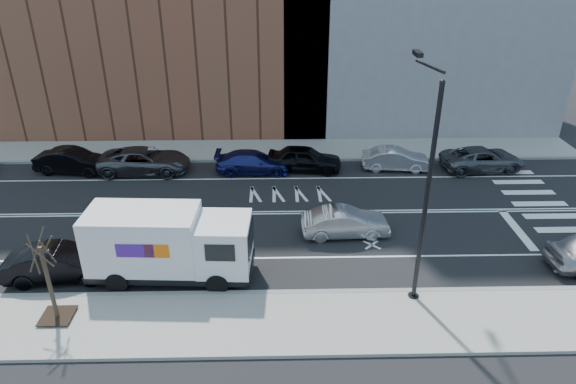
{
  "coord_description": "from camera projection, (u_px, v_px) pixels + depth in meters",
  "views": [
    {
      "loc": [
        1.52,
        -24.05,
        13.31
      ],
      "look_at": [
        2.04,
        -0.33,
        1.4
      ],
      "focal_mm": 32.0,
      "sensor_mm": 36.0,
      "label": 1
    }
  ],
  "objects": [
    {
      "name": "streetlight",
      "position": [
        425.0,
        182.0,
        19.11
      ],
      "size": [
        0.44,
        4.02,
        9.34
      ],
      "color": "black",
      "rests_on": "ground"
    },
    {
      "name": "street_tree",
      "position": [
        51.0,
        290.0,
        19.13
      ],
      "size": [
        1.2,
        1.2,
        3.75
      ],
      "color": "black",
      "rests_on": "ground"
    },
    {
      "name": "far_parked_b",
      "position": [
        73.0,
        161.0,
        31.82
      ],
      "size": [
        4.76,
        2.19,
        1.51
      ],
      "primitive_type": "imported",
      "rotation": [
        0.0,
        0.0,
        1.44
      ],
      "color": "black",
      "rests_on": "ground"
    },
    {
      "name": "curb_far",
      "position": [
        254.0,
        160.0,
        33.64
      ],
      "size": [
        44.0,
        0.25,
        0.17
      ],
      "primitive_type": "cube",
      "color": "gray",
      "rests_on": "ground"
    },
    {
      "name": "sidewalk_far",
      "position": [
        255.0,
        150.0,
        35.26
      ],
      "size": [
        44.0,
        3.6,
        0.15
      ],
      "primitive_type": "cube",
      "color": "gray",
      "rests_on": "ground"
    },
    {
      "name": "far_parked_e",
      "position": [
        304.0,
        159.0,
        32.09
      ],
      "size": [
        4.81,
        2.43,
        1.57
      ],
      "primitive_type": "imported",
      "rotation": [
        0.0,
        0.0,
        1.44
      ],
      "color": "black",
      "rests_on": "ground"
    },
    {
      "name": "road_markings",
      "position": [
        250.0,
        213.0,
        27.42
      ],
      "size": [
        40.0,
        8.6,
        0.01
      ],
      "primitive_type": null,
      "color": "white",
      "rests_on": "ground"
    },
    {
      "name": "far_parked_d",
      "position": [
        253.0,
        162.0,
        31.88
      ],
      "size": [
        4.7,
        1.97,
        1.36
      ],
      "primitive_type": "imported",
      "rotation": [
        0.0,
        0.0,
        1.56
      ],
      "color": "navy",
      "rests_on": "ground"
    },
    {
      "name": "fedex_van",
      "position": [
        168.0,
        244.0,
        21.61
      ],
      "size": [
        7.06,
        2.74,
        3.17
      ],
      "rotation": [
        0.0,
        0.0,
        -0.05
      ],
      "color": "black",
      "rests_on": "ground"
    },
    {
      "name": "far_parked_f",
      "position": [
        396.0,
        159.0,
        32.27
      ],
      "size": [
        4.27,
        1.8,
        1.37
      ],
      "primitive_type": "imported",
      "rotation": [
        0.0,
        0.0,
        1.49
      ],
      "color": "silver",
      "rests_on": "ground"
    },
    {
      "name": "driving_sedan",
      "position": [
        345.0,
        222.0,
        25.12
      ],
      "size": [
        4.34,
        1.73,
        1.4
      ],
      "primitive_type": "imported",
      "rotation": [
        0.0,
        0.0,
        1.63
      ],
      "color": "#AEAEB3",
      "rests_on": "ground"
    },
    {
      "name": "far_parked_c",
      "position": [
        144.0,
        161.0,
        31.83
      ],
      "size": [
        5.59,
        2.62,
        1.55
      ],
      "primitive_type": "imported",
      "rotation": [
        0.0,
        0.0,
        1.56
      ],
      "color": "#45474C",
      "rests_on": "ground"
    },
    {
      "name": "near_parked_rear_a",
      "position": [
        61.0,
        263.0,
        21.89
      ],
      "size": [
        4.7,
        1.91,
        1.52
      ],
      "primitive_type": "imported",
      "rotation": [
        0.0,
        0.0,
        1.64
      ],
      "color": "black",
      "rests_on": "ground"
    },
    {
      "name": "ground",
      "position": [
        250.0,
        213.0,
        27.43
      ],
      "size": [
        120.0,
        120.0,
        0.0
      ],
      "primitive_type": "plane",
      "color": "black",
      "rests_on": "ground"
    },
    {
      "name": "crosswalk",
      "position": [
        545.0,
        210.0,
        27.74
      ],
      "size": [
        3.0,
        14.0,
        0.01
      ],
      "primitive_type": null,
      "color": "white",
      "rests_on": "ground"
    },
    {
      "name": "curb_near",
      "position": [
        242.0,
        293.0,
        21.13
      ],
      "size": [
        44.0,
        0.25,
        0.17
      ],
      "primitive_type": "cube",
      "color": "gray",
      "rests_on": "ground"
    },
    {
      "name": "sidewalk_near",
      "position": [
        239.0,
        323.0,
        19.53
      ],
      "size": [
        44.0,
        3.6,
        0.15
      ],
      "primitive_type": "cube",
      "color": "gray",
      "rests_on": "ground"
    },
    {
      "name": "far_parked_g",
      "position": [
        482.0,
        159.0,
        32.23
      ],
      "size": [
        5.33,
        2.85,
        1.42
      ],
      "primitive_type": "imported",
      "rotation": [
        0.0,
        0.0,
        1.67
      ],
      "color": "#4D5155",
      "rests_on": "ground"
    }
  ]
}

